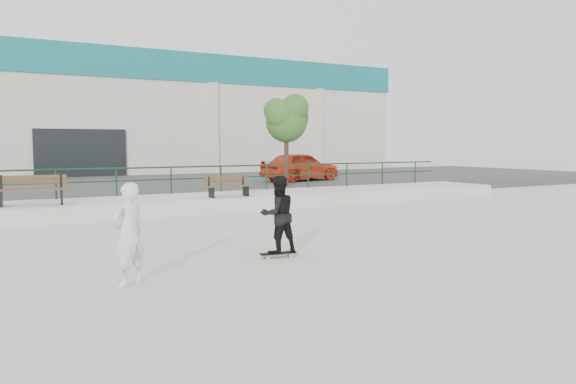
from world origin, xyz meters
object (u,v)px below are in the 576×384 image
bench_left (32,190)px  tree (287,117)px  bench_right (228,187)px  seated_skater (129,234)px  skateboard (278,254)px  standing_skater (278,214)px  red_car (300,166)px

bench_left → tree: tree is taller
bench_right → seated_skater: 10.47m
bench_left → skateboard: bearing=-57.8°
bench_left → skateboard: bench_left is taller
bench_right → standing_skater: bearing=-106.9°
bench_left → seated_skater: 9.30m
bench_left → seated_skater: size_ratio=1.20×
bench_left → bench_right: size_ratio=1.30×
bench_left → skateboard: size_ratio=2.60×
tree → red_car: (2.20, 2.52, -2.31)m
red_car → seated_skater: red_car is taller
bench_right → red_car: size_ratio=0.37×
standing_skater → bench_right: bearing=-105.8°
bench_right → skateboard: (-2.35, -8.01, -0.79)m
red_car → bench_right: bearing=122.0°
bench_left → standing_skater: standing_skater is taller
tree → red_car: tree is taller
tree → skateboard: bearing=-120.2°
standing_skater → seated_skater: size_ratio=0.93×
bench_left → bench_right: bearing=3.1°
bench_left → red_car: size_ratio=0.49×
skateboard → seated_skater: seated_skater is taller
bench_right → red_car: bearing=42.2°
red_car → bench_left: bearing=102.9°
bench_left → standing_skater: (3.95, -8.46, -0.06)m
standing_skater → skateboard: bearing=87.0°
standing_skater → seated_skater: 3.38m
standing_skater → tree: bearing=-119.6°
skateboard → bench_right: bearing=79.5°
bench_left → standing_skater: 9.34m
skateboard → seated_skater: 3.47m
bench_right → skateboard: bearing=-106.9°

